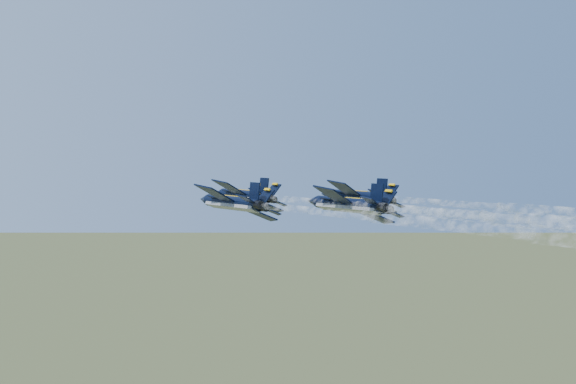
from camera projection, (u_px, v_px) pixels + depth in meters
jet_lead at (244, 196)px, 127.23m from camera, size 12.54×17.20×5.79m
jet_left at (232, 203)px, 111.03m from camera, size 12.54×17.20×5.79m
jet_right at (356, 197)px, 124.70m from camera, size 12.54×17.20×5.79m
jet_slot at (348, 204)px, 107.26m from camera, size 12.54×17.20×5.79m
smoke_trail_lead at (469, 216)px, 88.73m from camera, size 2.25×64.45×2.21m
smoke_trail_left at (502, 231)px, 72.52m from camera, size 2.25×64.45×2.21m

